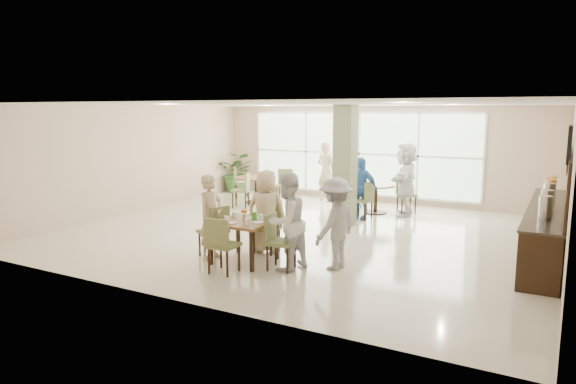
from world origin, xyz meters
The scene contains 23 objects.
ground centered at (0.00, 0.00, 0.00)m, with size 10.00×10.00×0.00m, color beige.
room_shell centered at (0.00, 0.00, 1.70)m, with size 10.00×10.00×10.00m.
window_bank centered at (-0.50, 4.46, 1.40)m, with size 7.00×0.04×7.00m.
column centered at (0.40, 1.20, 1.40)m, with size 0.45×0.45×2.80m, color #6B6F4D.
main_table centered at (0.01, -2.46, 0.66)m, with size 1.01×1.01×0.75m.
round_table_left centered at (-2.99, 2.70, 0.59)m, with size 1.18×1.18×0.75m.
round_table_right centered at (0.59, 2.88, 0.55)m, with size 1.00×1.00×0.75m.
chairs_main_table centered at (0.04, -2.45, 0.47)m, with size 2.04×1.87×0.95m.
chairs_table_left centered at (-3.03, 2.72, 0.47)m, with size 2.03×1.94×0.95m.
chairs_table_right centered at (0.54, 2.88, 0.47)m, with size 2.12×1.94×0.95m.
tabletop_clutter centered at (0.03, -2.47, 0.81)m, with size 0.77×0.74×0.21m.
buffet_counter centered at (4.70, 0.51, 0.55)m, with size 0.64×4.70×1.95m.
wall_tv centered at (4.94, -0.60, 2.15)m, with size 0.06×1.00×0.58m.
framed_art_a centered at (4.95, 1.00, 1.85)m, with size 0.05×0.55×0.70m.
framed_art_b centered at (4.95, 1.80, 1.85)m, with size 0.05×0.55×0.70m.
potted_plant centered at (-4.59, 4.06, 0.66)m, with size 1.19×1.19×1.32m, color #2F5A24.
teen_left centered at (-0.64, -2.56, 0.77)m, with size 0.56×0.37×1.54m, color #CCB088.
teen_far centered at (0.01, -1.71, 0.79)m, with size 0.77×0.42×1.58m, color #CCB088.
teen_right centered at (0.88, -2.47, 0.82)m, with size 0.80×0.62×1.65m, color white.
teen_standing centered at (1.57, -2.03, 0.78)m, with size 1.01×0.58×1.57m, color #A7A7A9.
adult_a centered at (0.50, 1.96, 0.77)m, with size 0.90×0.51×1.54m, color #3C70B6.
adult_b centered at (1.35, 2.95, 0.93)m, with size 1.73×0.75×1.87m, color white.
adult_standing centered at (-1.30, 3.90, 0.88)m, with size 0.64×0.42×1.76m, color #CCB088.
Camera 1 is at (4.93, -9.84, 2.68)m, focal length 32.00 mm.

